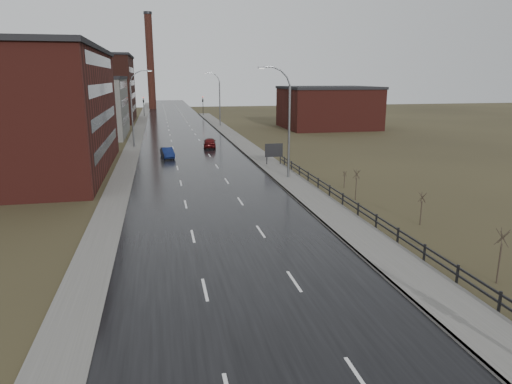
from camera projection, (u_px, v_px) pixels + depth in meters
name	position (u px, v px, depth m)	size (l,w,h in m)	color
road	(188.00, 148.00, 68.59)	(14.00, 300.00, 0.06)	black
sidewalk_right	(289.00, 180.00, 46.57)	(3.20, 180.00, 0.18)	#595651
curb_right	(275.00, 181.00, 46.26)	(0.16, 180.00, 0.18)	slate
sidewalk_left	(132.00, 149.00, 66.94)	(2.40, 260.00, 0.12)	#595651
warehouse_mid	(79.00, 107.00, 80.79)	(16.32, 20.40, 10.50)	slate
warehouse_far	(76.00, 88.00, 107.65)	(26.52, 24.48, 15.50)	#331611
building_right	(328.00, 107.00, 94.49)	(18.36, 16.32, 8.50)	#471914
smokestack	(150.00, 61.00, 149.02)	(2.70, 2.70, 30.70)	#331611
streetlight_right_mid	(286.00, 123.00, 46.09)	(3.36, 0.28, 11.35)	slate
streetlight_left	(134.00, 108.00, 67.53)	(3.36, 0.28, 11.35)	slate
streetlight_right_far	(218.00, 99.00, 97.34)	(3.36, 0.28, 11.35)	slate
guardrail	(381.00, 222.00, 30.92)	(0.10, 53.05, 1.10)	black
shrub_c	(500.00, 255.00, 23.02)	(0.68, 0.72, 2.91)	#382D23
shrub_d	(421.00, 208.00, 32.37)	(0.56, 0.60, 2.38)	#382D23
shrub_e	(356.00, 184.00, 39.03)	(0.62, 0.66, 2.65)	#382D23
shrub_f	(344.00, 179.00, 43.45)	(0.39, 0.41, 1.61)	#382D23
billboard	(274.00, 151.00, 54.32)	(2.18, 0.17, 2.65)	black
traffic_light_left	(143.00, 99.00, 122.81)	(0.58, 2.73, 5.30)	black
traffic_light_right	(203.00, 99.00, 126.01)	(0.58, 2.73, 5.30)	black
car_near	(167.00, 153.00, 59.55)	(1.41, 4.03, 1.33)	#0E1A48
car_far	(210.00, 143.00, 68.25)	(1.81, 4.49, 1.53)	#4B0C0D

